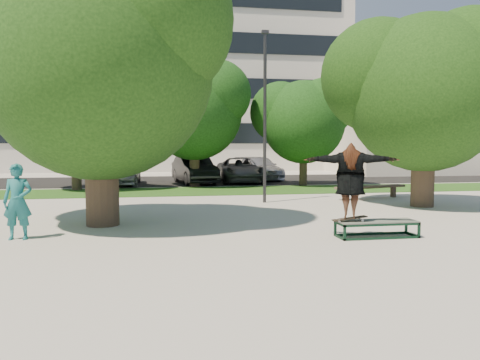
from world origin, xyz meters
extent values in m
plane|color=#AFABA1|center=(0.00, 0.00, 0.00)|extent=(120.00, 120.00, 0.00)
cube|color=#274A15|center=(1.00, 9.50, 0.01)|extent=(30.00, 4.00, 0.02)
cube|color=black|center=(0.00, 16.00, 0.01)|extent=(40.00, 8.00, 0.01)
cylinder|color=#38281E|center=(-4.20, 1.00, 1.60)|extent=(0.84, 0.84, 3.20)
sphere|color=black|center=(-4.20, 1.00, 4.07)|extent=(5.80, 5.80, 5.80)
sphere|color=black|center=(-5.65, 1.87, 4.79)|extent=(4.35, 4.35, 4.35)
sphere|color=black|center=(-2.90, 0.42, 5.08)|extent=(4.06, 4.06, 4.06)
cylinder|color=#38281E|center=(6.00, 3.00, 1.50)|extent=(0.76, 0.76, 3.00)
sphere|color=black|center=(6.00, 3.00, 3.78)|extent=(5.20, 5.20, 5.20)
sphere|color=black|center=(4.70, 3.78, 4.43)|extent=(3.90, 3.90, 3.90)
sphere|color=black|center=(7.17, 2.48, 4.69)|extent=(3.64, 3.64, 3.64)
cylinder|color=#38281E|center=(-6.50, 11.00, 1.40)|extent=(0.44, 0.44, 2.80)
sphere|color=black|center=(-6.50, 11.00, 3.46)|extent=(4.40, 4.40, 4.40)
sphere|color=black|center=(-7.60, 11.66, 4.01)|extent=(3.30, 3.30, 3.30)
sphere|color=black|center=(-5.51, 10.56, 4.23)|extent=(3.08, 3.08, 3.08)
cylinder|color=#38281E|center=(-1.00, 12.00, 1.50)|extent=(0.50, 0.50, 3.00)
sphere|color=black|center=(-1.00, 12.00, 3.72)|extent=(4.80, 4.80, 4.80)
sphere|color=black|center=(-2.20, 12.72, 4.32)|extent=(3.60, 3.60, 3.60)
sphere|color=black|center=(0.08, 11.52, 4.56)|extent=(3.36, 3.36, 3.36)
cylinder|color=#38281E|center=(4.50, 11.50, 1.30)|extent=(0.40, 0.40, 2.60)
sphere|color=black|center=(4.50, 11.50, 3.23)|extent=(4.20, 4.20, 4.20)
sphere|color=black|center=(3.45, 12.13, 3.75)|extent=(3.15, 3.15, 3.15)
sphere|color=black|center=(5.45, 11.08, 3.96)|extent=(2.94, 2.94, 2.94)
cylinder|color=#2D2D30|center=(1.00, 5.00, 3.00)|extent=(0.12, 0.12, 6.00)
cube|color=#2D2D30|center=(1.00, 5.00, 6.05)|extent=(0.25, 0.15, 0.12)
cube|color=beige|center=(-2.00, 32.00, 8.00)|extent=(30.00, 14.00, 16.00)
cube|color=black|center=(-2.00, 24.94, 3.00)|extent=(27.60, 0.12, 1.60)
cube|color=black|center=(-2.00, 24.94, 6.50)|extent=(27.60, 0.12, 1.60)
cube|color=black|center=(-2.00, 24.94, 10.00)|extent=(27.60, 0.12, 1.60)
cube|color=beige|center=(18.00, 22.00, 4.00)|extent=(15.00, 10.00, 8.00)
cube|color=#475147|center=(2.07, -1.68, 0.36)|extent=(1.80, 0.60, 0.03)
cylinder|color=white|center=(1.15, -1.76, 0.40)|extent=(0.06, 0.03, 0.06)
cylinder|color=white|center=(1.15, -1.60, 0.40)|extent=(0.06, 0.03, 0.06)
cylinder|color=white|center=(1.69, -1.76, 0.40)|extent=(0.06, 0.03, 0.06)
cylinder|color=white|center=(1.69, -1.60, 0.40)|extent=(0.06, 0.03, 0.06)
cube|color=black|center=(1.42, -1.68, 0.44)|extent=(0.78, 0.20, 0.10)
imported|color=#513C22|center=(1.42, -1.68, 1.29)|extent=(2.12, 1.26, 1.67)
imported|color=#1C676B|center=(-5.81, -0.58, 0.84)|extent=(0.62, 0.42, 1.67)
cube|color=brown|center=(4.23, 5.21, 0.21)|extent=(0.20, 0.20, 0.43)
cube|color=brown|center=(6.48, 5.89, 0.21)|extent=(0.20, 0.20, 0.43)
cube|color=brown|center=(5.35, 5.55, 0.45)|extent=(3.20, 1.33, 0.09)
imported|color=#A8A8AC|center=(-4.68, 13.50, 0.78)|extent=(1.87, 4.57, 1.55)
imported|color=black|center=(-0.88, 13.78, 0.75)|extent=(2.36, 4.74, 1.49)
imported|color=#505055|center=(1.68, 14.17, 0.69)|extent=(2.42, 5.00, 1.37)
imported|color=#ABABB0|center=(3.13, 15.91, 0.68)|extent=(2.51, 4.91, 1.36)
camera|label=1|loc=(-2.75, -11.41, 2.07)|focal=35.00mm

